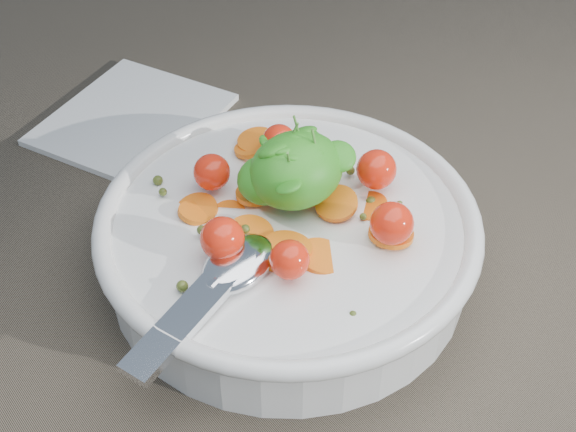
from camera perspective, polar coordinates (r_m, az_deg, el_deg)
ground at (r=0.63m, az=-1.12°, el=-5.07°), size 6.00×6.00×0.00m
bowl at (r=0.62m, az=-0.01°, el=-1.58°), size 0.32×0.29×0.12m
napkin at (r=0.81m, az=-11.00°, el=6.77°), size 0.21×0.20×0.01m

